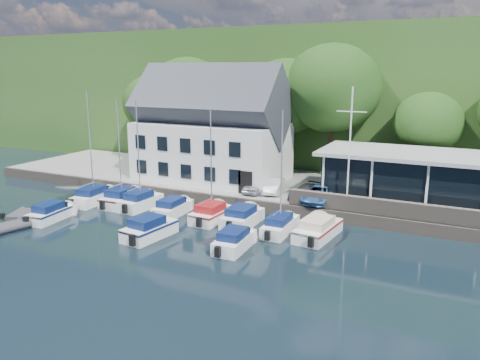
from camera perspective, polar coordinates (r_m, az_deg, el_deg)
The scene contains 32 objects.
ground at distance 29.75m, azimuth -7.14°, elevation -9.50°, with size 180.00×180.00×0.00m, color black.
quay at distance 44.50m, azimuth 5.16°, elevation -1.01°, with size 60.00×13.00×1.00m, color gray.
quay_face at distance 38.70m, azimuth 1.72°, elevation -3.16°, with size 60.00×0.30×1.00m, color #62594E.
hillside at distance 86.28m, azimuth 16.04°, elevation 10.53°, with size 160.00×75.00×16.00m, color #274D1D.
field_patch at distance 93.25m, azimuth 22.29°, elevation 15.27°, with size 50.00×30.00×0.30m, color olive.
harbor_building at distance 45.59m, azimuth -3.46°, elevation 5.58°, with size 14.40×8.20×8.70m, color white, non-canonical shape.
club_pavilion at distance 39.99m, azimuth 19.33°, elevation 0.39°, with size 13.20×7.20×4.10m, color black, non-canonical shape.
seawall at distance 35.81m, azimuth 19.84°, elevation -3.51°, with size 18.00×0.50×1.20m, color #62594E.
gangway at distance 46.37m, azimuth -18.31°, elevation -1.69°, with size 1.20×6.00×1.40m, color silver, non-canonical shape.
car_silver at distance 40.94m, azimuth 1.93°, elevation -0.60°, with size 1.50×3.72×1.27m, color #BCBCC2.
car_white at distance 40.84m, azimuth 4.17°, elevation -0.69°, with size 1.29×3.70×1.22m, color silver.
car_dgrey at distance 39.27m, azimuth 7.94°, elevation -1.44°, with size 1.57×3.86×1.12m, color #29292E.
car_blue at distance 38.44m, azimuth 9.73°, elevation -1.59°, with size 1.65×4.17×1.43m, color #2F588F.
flagpole at distance 36.52m, azimuth 13.21°, elevation 3.76°, with size 2.23×0.20×9.27m, color white, non-canonical shape.
tree_0 at distance 55.80m, azimuth -10.33°, elevation 7.47°, with size 7.28×7.28×9.95m, color #183610, non-canonical shape.
tree_1 at distance 53.05m, azimuth -6.31°, elevation 8.33°, with size 8.67×8.67×11.84m, color #183610, non-canonical shape.
tree_2 at distance 48.84m, azimuth 5.58°, elevation 7.78°, with size 8.50×8.50×11.62m, color #183610, non-canonical shape.
tree_3 at distance 47.08m, azimuth 11.05°, elevation 8.23°, with size 9.50×9.50×12.98m, color #183610, non-canonical shape.
tree_4 at distance 46.14m, azimuth 21.77°, elevation 4.66°, with size 6.27×6.27×8.56m, color #183610, non-canonical shape.
boat_r1_0 at distance 42.35m, azimuth -17.73°, elevation 3.22°, with size 1.96×6.46×9.02m, color white, non-canonical shape.
boat_r1_1 at distance 40.93m, azimuth -14.49°, elevation 3.38°, with size 2.16×6.11×9.41m, color white, non-canonical shape.
boat_r1_2 at distance 39.55m, azimuth -12.28°, elevation 3.14°, with size 1.94×5.90×9.40m, color white, non-canonical shape.
boat_r1_3 at distance 38.29m, azimuth -8.21°, elevation -3.17°, with size 1.86×5.87×1.40m, color white, non-canonical shape.
boat_r1_4 at distance 35.39m, azimuth -3.54°, elevation 1.95°, with size 2.13×5.63×9.04m, color white, non-canonical shape.
boat_r1_5 at distance 35.49m, azimuth 0.30°, elevation -4.30°, with size 2.18×5.88×1.48m, color white, non-canonical shape.
boat_r1_6 at distance 33.00m, azimuth 5.06°, elevation 0.46°, with size 1.72×6.14×8.34m, color white, non-canonical shape.
boat_r1_7 at distance 33.31m, azimuth 9.50°, elevation -5.69°, with size 2.19×6.67×1.48m, color white, non-canonical shape.
boat_r2_0 at distance 39.44m, azimuth -22.01°, elevation -3.55°, with size 1.77×5.77×1.39m, color white, non-canonical shape.
boat_r2_2 at distance 33.39m, azimuth -10.99°, elevation -5.63°, with size 2.09×5.87×1.56m, color white, non-canonical shape.
boat_r2_3 at distance 30.81m, azimuth -0.67°, elevation -7.17°, with size 1.86×5.50×1.40m, color white, non-canonical shape.
dinghy_0 at distance 41.02m, azimuth -25.18°, elevation -3.76°, with size 1.68×2.80×0.65m, color #37373C, non-canonical shape.
dinghy_1 at distance 38.21m, azimuth -26.62°, elevation -5.09°, with size 1.77×2.96×0.69m, color #37373C, non-canonical shape.
Camera 1 is at (15.16, -22.86, 11.51)m, focal length 35.00 mm.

